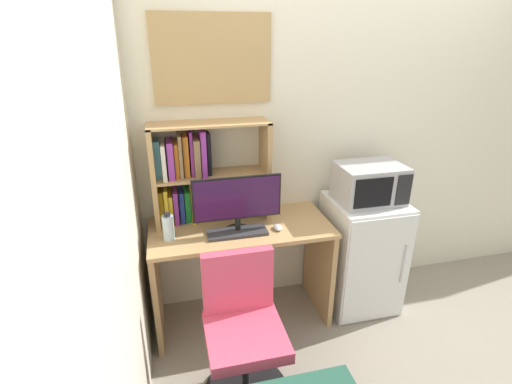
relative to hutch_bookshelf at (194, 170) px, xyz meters
name	(u,v)px	position (x,y,z in m)	size (l,w,h in m)	color
wall_back	(401,129)	(1.62, 0.13, 0.16)	(6.40, 0.04, 2.60)	silver
wall_left	(89,301)	(-0.40, -1.49, 0.16)	(0.04, 4.40, 2.60)	silver
desk	(241,256)	(0.28, -0.17, -0.60)	(1.23, 0.57, 0.78)	tan
hutch_bookshelf	(194,170)	(0.00, 0.00, 0.00)	(0.78, 0.25, 0.68)	tan
monitor	(237,202)	(0.24, -0.25, -0.14)	(0.57, 0.18, 0.38)	black
keyboard	(237,232)	(0.24, -0.28, -0.35)	(0.39, 0.14, 0.02)	#333338
computer_mouse	(278,227)	(0.51, -0.28, -0.35)	(0.06, 0.09, 0.03)	silver
water_bottle	(168,227)	(-0.20, -0.25, -0.28)	(0.07, 0.07, 0.18)	silver
mini_fridge	(361,253)	(1.21, -0.19, -0.70)	(0.52, 0.53, 0.87)	white
microwave	(369,183)	(1.21, -0.19, -0.13)	(0.45, 0.34, 0.27)	#ADADB2
desk_chair	(243,338)	(0.17, -0.78, -0.76)	(0.49, 0.49, 0.87)	black
wall_corkboard	(212,59)	(0.17, 0.10, 0.69)	(0.76, 0.02, 0.55)	tan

